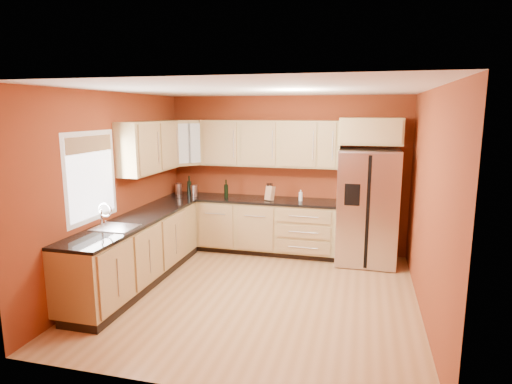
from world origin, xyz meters
TOP-DOWN VIEW (x-y plane):
  - floor at (0.00, 0.00)m, footprint 4.00×4.00m
  - ceiling at (0.00, 0.00)m, footprint 4.00×4.00m
  - wall_back at (0.00, 2.00)m, footprint 4.00×0.04m
  - wall_front at (0.00, -2.00)m, footprint 4.00×0.04m
  - wall_left at (-2.00, 0.00)m, footprint 0.04×4.00m
  - wall_right at (2.00, 0.00)m, footprint 0.04×4.00m
  - base_cabinets_back at (-0.55, 1.70)m, footprint 2.90×0.60m
  - base_cabinets_left at (-1.70, 0.00)m, footprint 0.60×2.80m
  - countertop_back at (-0.55, 1.69)m, footprint 2.90×0.62m
  - countertop_left at (-1.69, 0.00)m, footprint 0.62×2.80m
  - upper_cabinets_back at (-0.25, 1.83)m, footprint 2.30×0.33m
  - upper_cabinets_left at (-1.83, 0.72)m, footprint 0.33×1.35m
  - corner_upper_cabinet at (-1.67, 1.67)m, footprint 0.67×0.67m
  - over_fridge_cabinet at (1.35, 1.70)m, footprint 0.92×0.60m
  - refrigerator at (1.35, 1.62)m, footprint 0.90×0.75m
  - window at (-1.98, -0.50)m, footprint 0.03×0.90m
  - sink_faucet at (-1.69, -0.50)m, footprint 0.50×0.42m
  - canister_left at (-1.85, 1.74)m, footprint 0.16×0.16m
  - canister_right at (-1.52, 1.64)m, footprint 0.14×0.14m
  - wine_bottle_a at (-0.95, 1.64)m, footprint 0.09×0.09m
  - wine_bottle_b at (-1.64, 1.72)m, footprint 0.09×0.09m
  - knife_block at (-0.19, 1.62)m, footprint 0.15×0.15m
  - soap_dispenser at (0.30, 1.69)m, footprint 0.07×0.07m

SIDE VIEW (x-z plane):
  - floor at x=0.00m, z-range 0.00..0.00m
  - base_cabinets_back at x=-0.55m, z-range 0.00..0.88m
  - base_cabinets_left at x=-1.70m, z-range 0.00..0.88m
  - refrigerator at x=1.35m, z-range 0.00..1.78m
  - countertop_back at x=-0.55m, z-range 0.88..0.92m
  - countertop_left at x=-1.69m, z-range 0.88..0.92m
  - soap_dispenser at x=0.30m, z-range 0.92..1.10m
  - canister_left at x=-1.85m, z-range 0.92..1.11m
  - canister_right at x=-1.52m, z-range 0.92..1.11m
  - knife_block at x=-0.19m, z-range 0.92..1.15m
  - sink_faucet at x=-1.69m, z-range 0.92..1.22m
  - wine_bottle_a at x=-0.95m, z-range 0.92..1.23m
  - wine_bottle_b at x=-1.64m, z-range 0.92..1.25m
  - wall_back at x=0.00m, z-range 0.00..2.60m
  - wall_front at x=0.00m, z-range 0.00..2.60m
  - wall_left at x=-2.00m, z-range 0.00..2.60m
  - wall_right at x=2.00m, z-range 0.00..2.60m
  - window at x=-1.98m, z-range 1.05..2.05m
  - upper_cabinets_back at x=-0.25m, z-range 1.45..2.20m
  - upper_cabinets_left at x=-1.83m, z-range 1.45..2.20m
  - corner_upper_cabinet at x=-1.67m, z-range 1.45..2.20m
  - over_fridge_cabinet at x=1.35m, z-range 1.85..2.25m
  - ceiling at x=0.00m, z-range 2.60..2.60m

